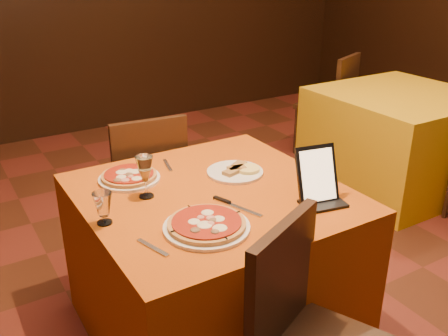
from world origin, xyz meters
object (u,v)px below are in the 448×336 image
chair_side_far (325,104)px  tablet (317,174)px  wine_glass (145,177)px  pizza_near (207,225)px  side_table (397,140)px  main_table (213,263)px  pizza_far (129,177)px  water_glass (103,208)px  chair_main_far (143,184)px

chair_side_far → tablet: bearing=22.9°
chair_side_far → wine_glass: wine_glass is taller
pizza_near → tablet: bearing=-3.4°
side_table → wine_glass: size_ratio=5.79×
wine_glass → tablet: 0.72m
main_table → tablet: size_ratio=4.51×
chair_side_far → pizza_far: 2.66m
side_table → chair_side_far: bearing=90.0°
main_table → side_table: size_ratio=1.00×
wine_glass → water_glass: 0.26m
tablet → chair_side_far: bearing=57.7°
chair_main_far → pizza_near: 1.14m
chair_main_far → wine_glass: bearing=75.6°
wine_glass → chair_side_far: bearing=31.6°
main_table → wine_glass: bearing=158.4°
main_table → side_table: (2.07, 0.71, 0.00)m
main_table → chair_side_far: bearing=36.7°
wine_glass → main_table: bearing=-21.6°
main_table → tablet: 0.67m
pizza_near → tablet: 0.52m
main_table → water_glass: size_ratio=8.46×
main_table → wine_glass: size_ratio=5.79×
main_table → pizza_near: 0.51m
side_table → wine_glass: wine_glass is taller
chair_main_far → pizza_near: size_ratio=2.73×
wine_glass → tablet: (0.60, -0.40, 0.03)m
chair_main_far → tablet: bearing=112.6°
pizza_far → water_glass: size_ratio=2.18×
main_table → chair_side_far: chair_side_far is taller
chair_main_far → wine_glass: wine_glass is taller
pizza_far → water_glass: (-0.23, -0.33, 0.05)m
chair_main_far → chair_side_far: 2.19m
pizza_near → tablet: (0.51, -0.03, 0.10)m
main_table → side_table: same height
chair_main_far → chair_side_far: same height
pizza_near → chair_main_far: bearing=80.7°
chair_main_far → chair_side_far: (2.07, 0.72, 0.00)m
main_table → chair_main_far: bearing=90.0°
main_table → pizza_far: bearing=130.9°
side_table → tablet: 2.06m
chair_side_far → pizza_near: bearing=15.1°
tablet → main_table: bearing=149.3°
pizza_far → water_glass: water_glass is taller
chair_side_far → water_glass: 3.02m
chair_main_far → pizza_near: bearing=86.7°
tablet → side_table: bearing=41.1°
side_table → wine_glass: (-2.33, -0.60, 0.47)m
pizza_near → water_glass: (-0.32, 0.24, 0.05)m
chair_main_far → tablet: tablet is taller
chair_side_far → pizza_near: (-2.25, -1.81, 0.31)m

